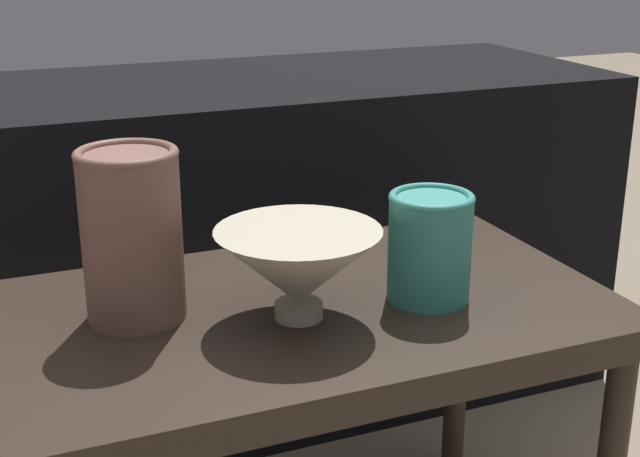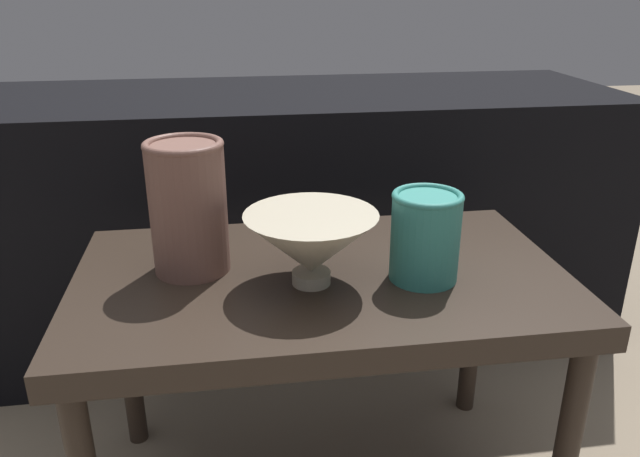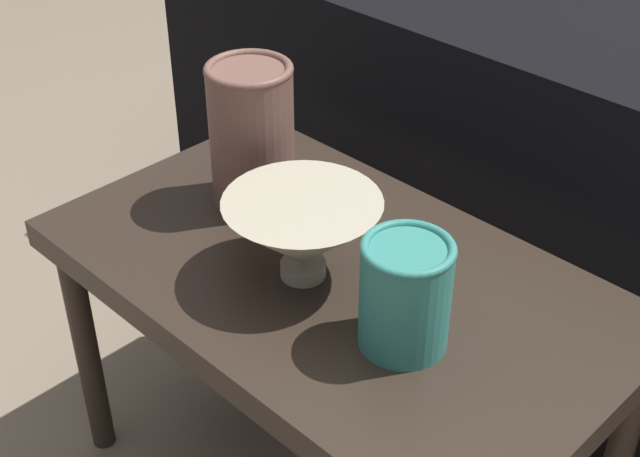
% 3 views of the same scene
% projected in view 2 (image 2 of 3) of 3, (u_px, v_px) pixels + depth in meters
% --- Properties ---
extents(table, '(0.75, 0.44, 0.43)m').
position_uv_depth(table, '(321.00, 300.00, 0.98)').
color(table, '#2D231C').
rests_on(table, ground_plane).
extents(couch_backdrop, '(1.55, 0.50, 0.61)m').
position_uv_depth(couch_backdrop, '(286.00, 217.00, 1.54)').
color(couch_backdrop, black).
rests_on(couch_backdrop, ground_plane).
extents(bowl, '(0.19, 0.19, 0.11)m').
position_uv_depth(bowl, '(311.00, 244.00, 0.90)').
color(bowl, '#B2A88E').
rests_on(bowl, table).
extents(vase_textured_left, '(0.12, 0.12, 0.20)m').
position_uv_depth(vase_textured_left, '(188.00, 206.00, 0.93)').
color(vase_textured_left, brown).
rests_on(vase_textured_left, table).
extents(vase_colorful_right, '(0.10, 0.10, 0.13)m').
position_uv_depth(vase_colorful_right, '(425.00, 235.00, 0.91)').
color(vase_colorful_right, teal).
rests_on(vase_colorful_right, table).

